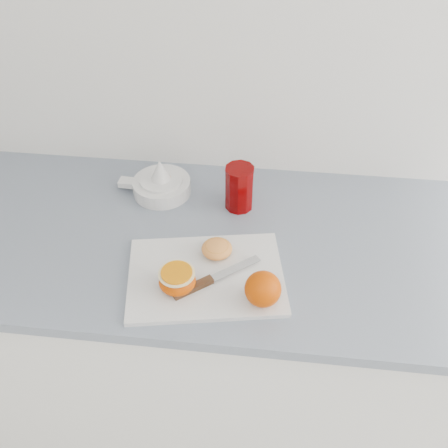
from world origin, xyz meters
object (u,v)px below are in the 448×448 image
citrus_juicer (161,184)px  half_orange (177,280)px  counter (207,338)px  cutting_board (206,276)px  red_tumbler (239,189)px

citrus_juicer → half_orange: bearing=-72.4°
counter → cutting_board: cutting_board is taller
citrus_juicer → red_tumbler: red_tumbler is taller
red_tumbler → counter: bearing=-122.5°
red_tumbler → half_orange: bearing=-109.3°
half_orange → red_tumbler: 0.33m
cutting_board → red_tumbler: 0.27m
cutting_board → counter: bearing=100.5°
counter → red_tumbler: size_ratio=19.32×
citrus_juicer → red_tumbler: bearing=-9.3°
cutting_board → red_tumbler: red_tumbler is taller
cutting_board → half_orange: size_ratio=4.28×
counter → cutting_board: size_ratio=6.82×
citrus_juicer → red_tumbler: 0.22m
cutting_board → red_tumbler: (0.05, 0.26, 0.05)m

